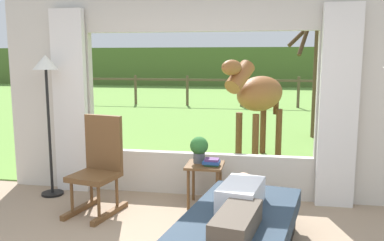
{
  "coord_description": "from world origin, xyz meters",
  "views": [
    {
      "loc": [
        0.84,
        -2.83,
        1.78
      ],
      "look_at": [
        0.0,
        1.8,
        1.05
      ],
      "focal_mm": 37.99,
      "sensor_mm": 36.0,
      "label": 1
    }
  ],
  "objects_px": {
    "rocking_chair": "(99,165)",
    "book_stack": "(212,162)",
    "potted_plant": "(199,148)",
    "reclining_person": "(240,203)",
    "horse": "(258,95)",
    "floor_lamp_left": "(47,83)",
    "recliner_sofa": "(239,233)",
    "pasture_tree": "(321,59)",
    "side_table": "(205,172)"
  },
  "relations": [
    {
      "from": "pasture_tree",
      "to": "floor_lamp_left",
      "type": "bearing_deg",
      "value": -130.42
    },
    {
      "from": "book_stack",
      "to": "pasture_tree",
      "type": "height_order",
      "value": "pasture_tree"
    },
    {
      "from": "rocking_chair",
      "to": "horse",
      "type": "relative_size",
      "value": 0.64
    },
    {
      "from": "side_table",
      "to": "pasture_tree",
      "type": "distance_m",
      "value": 5.14
    },
    {
      "from": "rocking_chair",
      "to": "potted_plant",
      "type": "height_order",
      "value": "rocking_chair"
    },
    {
      "from": "side_table",
      "to": "book_stack",
      "type": "height_order",
      "value": "book_stack"
    },
    {
      "from": "side_table",
      "to": "floor_lamp_left",
      "type": "relative_size",
      "value": 0.29
    },
    {
      "from": "potted_plant",
      "to": "floor_lamp_left",
      "type": "xyz_separation_m",
      "value": [
        -1.95,
        -0.02,
        0.76
      ]
    },
    {
      "from": "rocking_chair",
      "to": "floor_lamp_left",
      "type": "distance_m",
      "value": 1.31
    },
    {
      "from": "side_table",
      "to": "reclining_person",
      "type": "bearing_deg",
      "value": -68.52
    },
    {
      "from": "reclining_person",
      "to": "floor_lamp_left",
      "type": "relative_size",
      "value": 0.79
    },
    {
      "from": "floor_lamp_left",
      "to": "reclining_person",
      "type": "bearing_deg",
      "value": -27.25
    },
    {
      "from": "horse",
      "to": "book_stack",
      "type": "bearing_deg",
      "value": 106.8
    },
    {
      "from": "rocking_chair",
      "to": "potted_plant",
      "type": "relative_size",
      "value": 3.5
    },
    {
      "from": "rocking_chair",
      "to": "side_table",
      "type": "height_order",
      "value": "rocking_chair"
    },
    {
      "from": "potted_plant",
      "to": "book_stack",
      "type": "bearing_deg",
      "value": -35.89
    },
    {
      "from": "floor_lamp_left",
      "to": "book_stack",
      "type": "bearing_deg",
      "value": -2.86
    },
    {
      "from": "rocking_chair",
      "to": "floor_lamp_left",
      "type": "relative_size",
      "value": 0.62
    },
    {
      "from": "side_table",
      "to": "pasture_tree",
      "type": "xyz_separation_m",
      "value": [
        1.86,
        4.61,
        1.32
      ]
    },
    {
      "from": "reclining_person",
      "to": "rocking_chair",
      "type": "height_order",
      "value": "rocking_chair"
    },
    {
      "from": "potted_plant",
      "to": "book_stack",
      "type": "xyz_separation_m",
      "value": [
        0.17,
        -0.12,
        -0.14
      ]
    },
    {
      "from": "rocking_chair",
      "to": "book_stack",
      "type": "distance_m",
      "value": 1.31
    },
    {
      "from": "floor_lamp_left",
      "to": "pasture_tree",
      "type": "bearing_deg",
      "value": 49.58
    },
    {
      "from": "potted_plant",
      "to": "pasture_tree",
      "type": "relative_size",
      "value": 0.09
    },
    {
      "from": "rocking_chair",
      "to": "floor_lamp_left",
      "type": "height_order",
      "value": "floor_lamp_left"
    },
    {
      "from": "reclining_person",
      "to": "book_stack",
      "type": "distance_m",
      "value": 1.26
    },
    {
      "from": "pasture_tree",
      "to": "side_table",
      "type": "bearing_deg",
      "value": -112.0
    },
    {
      "from": "rocking_chair",
      "to": "pasture_tree",
      "type": "bearing_deg",
      "value": 70.6
    },
    {
      "from": "rocking_chair",
      "to": "horse",
      "type": "xyz_separation_m",
      "value": [
        1.76,
        2.69,
        0.61
      ]
    },
    {
      "from": "floor_lamp_left",
      "to": "horse",
      "type": "bearing_deg",
      "value": 41.2
    },
    {
      "from": "recliner_sofa",
      "to": "floor_lamp_left",
      "type": "distance_m",
      "value": 3.08
    },
    {
      "from": "book_stack",
      "to": "floor_lamp_left",
      "type": "height_order",
      "value": "floor_lamp_left"
    },
    {
      "from": "recliner_sofa",
      "to": "horse",
      "type": "height_order",
      "value": "horse"
    },
    {
      "from": "side_table",
      "to": "horse",
      "type": "height_order",
      "value": "horse"
    },
    {
      "from": "side_table",
      "to": "horse",
      "type": "relative_size",
      "value": 0.3
    },
    {
      "from": "recliner_sofa",
      "to": "side_table",
      "type": "height_order",
      "value": "side_table"
    },
    {
      "from": "rocking_chair",
      "to": "reclining_person",
      "type": "bearing_deg",
      "value": -15.73
    },
    {
      "from": "rocking_chair",
      "to": "horse",
      "type": "distance_m",
      "value": 3.27
    },
    {
      "from": "reclining_person",
      "to": "horse",
      "type": "relative_size",
      "value": 0.82
    },
    {
      "from": "recliner_sofa",
      "to": "reclining_person",
      "type": "xyz_separation_m",
      "value": [
        0.0,
        -0.05,
        0.3
      ]
    },
    {
      "from": "side_table",
      "to": "floor_lamp_left",
      "type": "height_order",
      "value": "floor_lamp_left"
    },
    {
      "from": "recliner_sofa",
      "to": "reclining_person",
      "type": "relative_size",
      "value": 1.28
    },
    {
      "from": "reclining_person",
      "to": "recliner_sofa",
      "type": "bearing_deg",
      "value": 100.15
    },
    {
      "from": "rocking_chair",
      "to": "floor_lamp_left",
      "type": "xyz_separation_m",
      "value": [
        -0.84,
        0.41,
        0.92
      ]
    },
    {
      "from": "rocking_chair",
      "to": "book_stack",
      "type": "relative_size",
      "value": 5.5
    },
    {
      "from": "potted_plant",
      "to": "pasture_tree",
      "type": "bearing_deg",
      "value": 66.88
    },
    {
      "from": "reclining_person",
      "to": "rocking_chair",
      "type": "xyz_separation_m",
      "value": [
        -1.68,
        0.89,
        0.02
      ]
    },
    {
      "from": "reclining_person",
      "to": "book_stack",
      "type": "bearing_deg",
      "value": 118.88
    },
    {
      "from": "horse",
      "to": "pasture_tree",
      "type": "distance_m",
      "value": 2.7
    },
    {
      "from": "recliner_sofa",
      "to": "side_table",
      "type": "relative_size",
      "value": 3.52
    }
  ]
}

